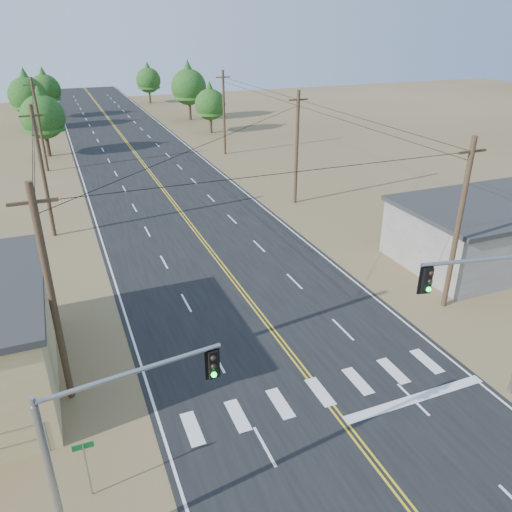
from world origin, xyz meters
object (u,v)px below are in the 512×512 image
signal_mast_left (103,438)px  signal_mast_right (501,304)px  building_right (505,230)px  street_sign (86,461)px

signal_mast_left → signal_mast_right: (15.93, 0.87, 0.39)m
building_right → street_sign: (-29.16, -9.70, -0.37)m
signal_mast_left → signal_mast_right: signal_mast_right is taller
building_right → signal_mast_left: signal_mast_left is taller
building_right → street_sign: building_right is taller
signal_mast_right → signal_mast_left: bearing=-166.0°
building_right → signal_mast_right: (-12.53, -10.96, 2.82)m
signal_mast_left → signal_mast_right: size_ratio=0.91×
building_right → street_sign: 30.73m
building_right → signal_mast_left: bearing=-157.4°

